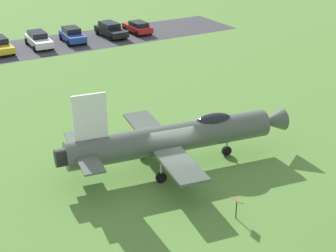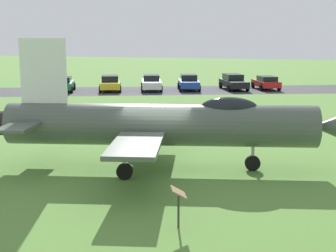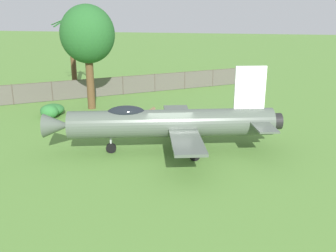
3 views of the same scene
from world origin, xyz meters
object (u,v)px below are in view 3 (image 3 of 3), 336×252
Objects in this scene: palm_tree at (73,53)px; shrub_by_tree at (49,112)px; display_jet at (165,123)px; shrub_near_fence at (52,110)px; shade_tree at (87,35)px; info_plaque at (152,111)px.

palm_tree is 10.66m from shrub_by_tree.
shrub_near_fence is (10.28, -6.30, -1.37)m from display_jet.
shade_tree is 7.42× the size of info_plaque.
shade_tree reaches higher than shrub_by_tree.
shade_tree is (7.92, -8.75, 4.25)m from display_jet.
info_plaque is at bearing -178.17° from shrub_by_tree.
display_jet is at bearing 109.46° from info_plaque.
info_plaque is (-5.93, 3.10, -5.21)m from shade_tree.
info_plaque is (2.00, -5.66, -0.96)m from display_jet.
shade_tree reaches higher than display_jet.
palm_tree is at bearing -77.88° from shrub_by_tree.
shade_tree is 6.01× the size of shrub_by_tree.
shade_tree is 8.47m from info_plaque.
palm_tree is at bearing -65.22° from display_jet.
display_jet is 1.87× the size of palm_tree.
shade_tree reaches higher than palm_tree.
shade_tree is 6.57m from shrub_near_fence.
shade_tree is at bearing -61.58° from display_jet.
palm_tree is at bearing -56.95° from shade_tree.
shrub_near_fence is (-1.92, 9.02, -3.34)m from palm_tree.
info_plaque reaches higher than shrub_by_tree.
shrub_near_fence is at bearing -76.72° from shrub_by_tree.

